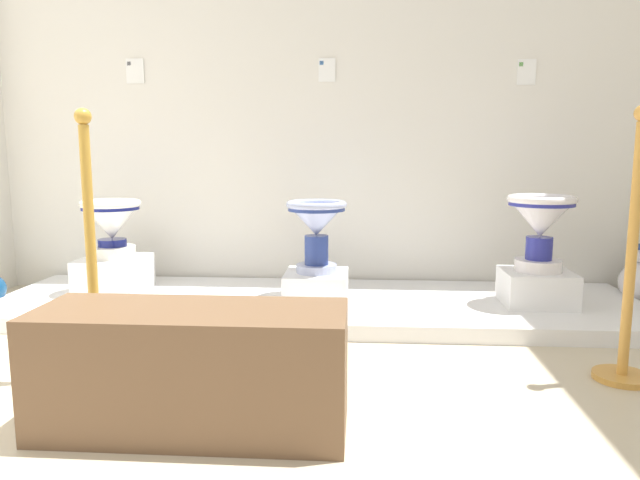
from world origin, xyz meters
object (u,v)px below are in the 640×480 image
object	(u,v)px
info_placard_second	(327,70)
plinth_block_broad_patterned	(537,288)
museum_bench	(192,369)
plinth_block_squat_floral	(316,284)
stanchion_post_near_right	(629,290)
antique_toilet_rightmost	(111,222)
info_placard_first	(135,71)
antique_toilet_squat_floral	(316,223)
info_placard_third	(526,72)
stanchion_post_near_left	(94,306)
plinth_block_rightmost	(114,275)
antique_toilet_broad_patterned	(541,220)

from	to	relation	value
info_placard_second	plinth_block_broad_patterned	bearing A→B (deg)	-25.85
info_placard_second	museum_bench	bearing A→B (deg)	-99.35
plinth_block_squat_floral	stanchion_post_near_right	distance (m)	1.60
antique_toilet_rightmost	info_placard_first	bearing A→B (deg)	89.23
antique_toilet_rightmost	museum_bench	distance (m)	1.76
antique_toilet_rightmost	info_placard_second	bearing A→B (deg)	20.30
stanchion_post_near_right	plinth_block_broad_patterned	bearing A→B (deg)	96.10
antique_toilet_squat_floral	info_placard_third	world-z (taller)	info_placard_third
info_placard_first	stanchion_post_near_right	size ratio (longest dim) A/B	0.14
antique_toilet_rightmost	stanchion_post_near_left	bearing A→B (deg)	-69.97
plinth_block_squat_floral	stanchion_post_near_left	xyz separation A→B (m)	(-0.80, -1.05, 0.14)
plinth_block_rightmost	plinth_block_squat_floral	distance (m)	1.19
info_placard_third	stanchion_post_near_right	bearing A→B (deg)	-87.89
plinth_block_rightmost	museum_bench	size ratio (longest dim) A/B	0.39
antique_toilet_squat_floral	museum_bench	bearing A→B (deg)	-101.31
plinth_block_squat_floral	stanchion_post_near_right	bearing A→B (deg)	-35.92
plinth_block_broad_patterned	antique_toilet_broad_patterned	size ratio (longest dim) A/B	0.89
plinth_block_squat_floral	antique_toilet_broad_patterned	xyz separation A→B (m)	(1.19, -0.08, 0.38)
info_placard_second	info_placard_first	bearing A→B (deg)	180.00
antique_toilet_rightmost	info_placard_first	world-z (taller)	info_placard_first
info_placard_second	info_placard_third	size ratio (longest dim) A/B	0.93
antique_toilet_squat_floral	info_placard_second	distance (m)	1.01
stanchion_post_near_left	plinth_block_broad_patterned	bearing A→B (deg)	25.95
info_placard_second	info_placard_third	distance (m)	1.20
stanchion_post_near_left	antique_toilet_broad_patterned	bearing A→B (deg)	25.95
info_placard_first	stanchion_post_near_left	xyz separation A→B (m)	(0.39, -1.53, -1.11)
antique_toilet_rightmost	stanchion_post_near_right	xyz separation A→B (m)	(2.48, -0.96, -0.13)
stanchion_post_near_right	museum_bench	xyz separation A→B (m)	(-1.57, -0.52, -0.16)
antique_toilet_squat_floral	info_placard_second	xyz separation A→B (m)	(0.03, 0.48, 0.89)
antique_toilet_rightmost	info_placard_second	size ratio (longest dim) A/B	2.44
plinth_block_squat_floral	info_placard_second	xyz separation A→B (m)	(0.03, 0.48, 1.24)
stanchion_post_near_left	stanchion_post_near_right	xyz separation A→B (m)	(2.08, 0.12, 0.07)
plinth_block_broad_patterned	stanchion_post_near_right	world-z (taller)	stanchion_post_near_right
info_placard_first	antique_toilet_broad_patterned	bearing A→B (deg)	-13.36
plinth_block_broad_patterned	antique_toilet_rightmost	bearing A→B (deg)	177.26
antique_toilet_broad_patterned	plinth_block_broad_patterned	bearing A→B (deg)	90.00
plinth_block_squat_floral	plinth_block_broad_patterned	distance (m)	1.20
info_placard_third	antique_toilet_rightmost	bearing A→B (deg)	-169.46
info_placard_second	stanchion_post_near_left	world-z (taller)	info_placard_second
antique_toilet_rightmost	info_placard_third	size ratio (longest dim) A/B	2.27
info_placard_third	stanchion_post_near_left	bearing A→B (deg)	-142.92
antique_toilet_squat_floral	antique_toilet_rightmost	bearing A→B (deg)	178.53
info_placard_second	stanchion_post_near_right	xyz separation A→B (m)	(1.26, -1.41, -1.03)
antique_toilet_broad_patterned	stanchion_post_near_left	bearing A→B (deg)	-154.05
plinth_block_squat_floral	stanchion_post_near_left	bearing A→B (deg)	-127.12
antique_toilet_squat_floral	stanchion_post_near_left	bearing A→B (deg)	-127.12
antique_toilet_squat_floral	stanchion_post_near_right	size ratio (longest dim) A/B	0.38
antique_toilet_rightmost	antique_toilet_squat_floral	distance (m)	1.19
antique_toilet_squat_floral	plinth_block_squat_floral	bearing A→B (deg)	-90.00
plinth_block_rightmost	antique_toilet_squat_floral	size ratio (longest dim) A/B	0.97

